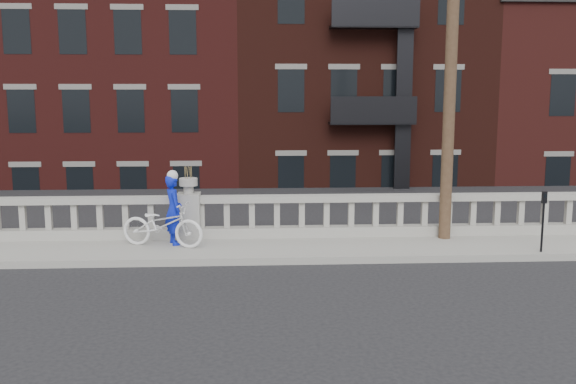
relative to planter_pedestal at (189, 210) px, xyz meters
name	(u,v)px	position (x,y,z in m)	size (l,w,h in m)	color
ground	(169,294)	(0.00, -3.95, -0.83)	(120.00, 120.00, 0.00)	black
sidewalk	(186,250)	(0.00, -0.95, -0.76)	(32.00, 2.20, 0.15)	#9B9990
balustrade	(189,218)	(0.00, 0.00, -0.19)	(28.00, 0.34, 1.03)	#9B9990
planter_pedestal	(189,210)	(0.00, 0.00, 0.00)	(0.55, 0.55, 1.76)	#9B9990
lower_level	(234,111)	(0.56, 19.09, 1.80)	(80.00, 44.00, 20.80)	#605E59
utility_pole	(453,24)	(6.20, -0.35, 4.41)	(1.60, 0.28, 10.00)	#422D1E
parking_meter_c	(543,215)	(7.96, -1.80, 0.17)	(0.10, 0.09, 1.36)	black
bicycle	(163,224)	(-0.53, -0.83, -0.17)	(0.68, 1.96, 1.03)	white
cyclist	(173,210)	(-0.30, -0.61, 0.14)	(0.60, 0.39, 1.63)	#0C1CBD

